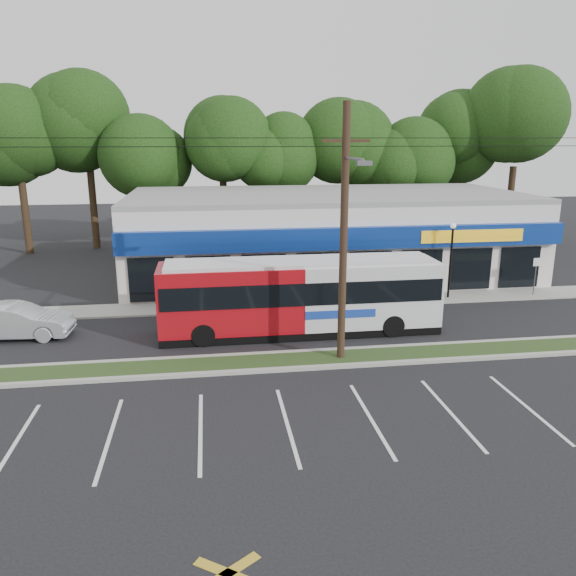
# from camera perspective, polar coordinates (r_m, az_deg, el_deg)

# --- Properties ---
(ground) EXTENTS (120.00, 120.00, 0.00)m
(ground) POSITION_cam_1_polar(r_m,az_deg,el_deg) (21.67, -1.85, -8.67)
(ground) COLOR black
(ground) RESTS_ON ground
(grass_strip) EXTENTS (40.00, 1.60, 0.12)m
(grass_strip) POSITION_cam_1_polar(r_m,az_deg,el_deg) (22.56, -2.14, -7.52)
(grass_strip) COLOR #213C18
(grass_strip) RESTS_ON ground
(curb_south) EXTENTS (40.00, 0.25, 0.14)m
(curb_south) POSITION_cam_1_polar(r_m,az_deg,el_deg) (21.78, -1.90, -8.35)
(curb_south) COLOR #9E9E93
(curb_south) RESTS_ON ground
(curb_north) EXTENTS (40.00, 0.25, 0.14)m
(curb_north) POSITION_cam_1_polar(r_m,az_deg,el_deg) (23.34, -2.37, -6.71)
(curb_north) COLOR #9E9E93
(curb_north) RESTS_ON ground
(sidewalk) EXTENTS (32.00, 2.20, 0.10)m
(sidewalk) POSITION_cam_1_polar(r_m,az_deg,el_deg) (30.85, 5.53, -1.35)
(sidewalk) COLOR #9E9E93
(sidewalk) RESTS_ON ground
(strip_mall) EXTENTS (25.00, 12.55, 5.30)m
(strip_mall) POSITION_cam_1_polar(r_m,az_deg,el_deg) (36.96, 3.86, 5.56)
(strip_mall) COLOR beige
(strip_mall) RESTS_ON ground
(utility_pole) EXTENTS (50.00, 2.77, 10.00)m
(utility_pole) POSITION_cam_1_polar(r_m,az_deg,el_deg) (21.50, 5.31, 6.15)
(utility_pole) COLOR black
(utility_pole) RESTS_ON ground
(lamp_post) EXTENTS (0.30, 0.30, 4.25)m
(lamp_post) POSITION_cam_1_polar(r_m,az_deg,el_deg) (31.99, 16.25, 3.54)
(lamp_post) COLOR black
(lamp_post) RESTS_ON ground
(sign_post) EXTENTS (0.45, 0.10, 2.23)m
(sign_post) POSITION_cam_1_polar(r_m,az_deg,el_deg) (34.38, 23.89, 1.71)
(sign_post) COLOR #59595E
(sign_post) RESTS_ON ground
(tree_line) EXTENTS (46.76, 6.76, 11.83)m
(tree_line) POSITION_cam_1_polar(r_m,az_deg,el_deg) (46.14, -0.58, 14.66)
(tree_line) COLOR black
(tree_line) RESTS_ON ground
(metrobus) EXTENTS (12.71, 2.72, 3.41)m
(metrobus) POSITION_cam_1_polar(r_m,az_deg,el_deg) (25.52, 1.27, -0.67)
(metrobus) COLOR #9D0C13
(metrobus) RESTS_ON ground
(car_dark) EXTENTS (4.39, 1.96, 1.47)m
(car_dark) POSITION_cam_1_polar(r_m,az_deg,el_deg) (29.68, 7.81, -0.71)
(car_dark) COLOR black
(car_dark) RESTS_ON ground
(car_silver) EXTENTS (4.85, 1.94, 1.57)m
(car_silver) POSITION_cam_1_polar(r_m,az_deg,el_deg) (27.84, -25.87, -3.07)
(car_silver) COLOR #A7ABAE
(car_silver) RESTS_ON ground
(pedestrian_a) EXTENTS (0.58, 0.40, 1.52)m
(pedestrian_a) POSITION_cam_1_polar(r_m,az_deg,el_deg) (27.76, 6.21, -1.70)
(pedestrian_a) COLOR beige
(pedestrian_a) RESTS_ON ground
(pedestrian_b) EXTENTS (1.05, 0.90, 1.88)m
(pedestrian_b) POSITION_cam_1_polar(r_m,az_deg,el_deg) (30.03, 13.34, -0.38)
(pedestrian_b) COLOR #BBB3A9
(pedestrian_b) RESTS_ON ground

